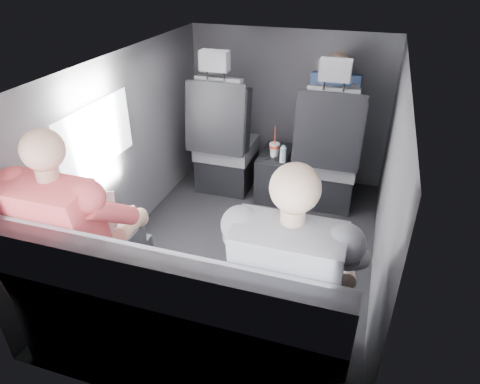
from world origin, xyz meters
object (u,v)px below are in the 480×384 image
(center_console, at_px, (274,173))
(passenger_rear_right, at_px, (292,283))
(rear_bench, at_px, (181,326))
(passenger_rear_left, at_px, (81,238))
(soda_cup, at_px, (274,149))
(laptop_white, at_px, (97,218))
(laptop_black, at_px, (305,266))
(passenger_front_right, at_px, (333,111))
(water_bottle, at_px, (283,155))
(front_seat_left, at_px, (224,148))
(front_seat_right, at_px, (327,162))

(center_console, distance_m, passenger_rear_right, 1.97)
(rear_bench, bearing_deg, passenger_rear_left, 170.68)
(soda_cup, bearing_deg, laptop_white, -111.82)
(rear_bench, relative_size, passenger_rear_left, 1.25)
(laptop_black, bearing_deg, laptop_white, 177.35)
(soda_cup, distance_m, passenger_rear_right, 1.85)
(passenger_rear_left, relative_size, passenger_front_right, 1.61)
(laptop_white, bearing_deg, center_console, 69.45)
(water_bottle, bearing_deg, front_seat_left, 167.64)
(passenger_rear_left, xyz_separation_m, passenger_rear_right, (1.09, -0.00, 0.00))
(center_console, height_order, water_bottle, water_bottle)
(laptop_black, distance_m, passenger_rear_right, 0.15)
(center_console, height_order, soda_cup, soda_cup)
(rear_bench, xyz_separation_m, laptop_white, (-0.62, 0.30, 0.32))
(center_console, bearing_deg, laptop_black, -72.09)
(laptop_black, bearing_deg, soda_cup, 108.45)
(front_seat_left, bearing_deg, center_console, 5.07)
(soda_cup, height_order, passenger_rear_left, passenger_rear_left)
(front_seat_left, height_order, laptop_black, front_seat_left)
(front_seat_right, relative_size, center_console, 2.64)
(front_seat_right, relative_size, passenger_rear_right, 0.99)
(rear_bench, xyz_separation_m, passenger_rear_right, (0.52, 0.09, 0.34))
(front_seat_right, relative_size, laptop_black, 3.26)
(front_seat_right, bearing_deg, laptop_white, -123.62)
(front_seat_left, height_order, laptop_white, front_seat_left)
(front_seat_left, bearing_deg, front_seat_right, 0.00)
(passenger_rear_right, bearing_deg, center_console, 105.67)
(center_console, height_order, laptop_black, laptop_black)
(front_seat_right, bearing_deg, laptop_black, -86.59)
(passenger_front_right, bearing_deg, front_seat_right, -84.28)
(laptop_black, xyz_separation_m, passenger_rear_right, (-0.03, -0.15, 0.01))
(water_bottle, distance_m, passenger_rear_left, 1.83)
(center_console, relative_size, soda_cup, 1.82)
(soda_cup, relative_size, laptop_black, 0.68)
(front_seat_right, xyz_separation_m, passenger_rear_right, (0.07, -1.81, 0.25))
(laptop_white, bearing_deg, laptop_black, -2.65)
(laptop_white, height_order, passenger_rear_right, passenger_rear_right)
(water_bottle, height_order, laptop_white, laptop_white)
(laptop_black, height_order, passenger_rear_left, passenger_rear_left)
(front_seat_right, relative_size, soda_cup, 4.81)
(water_bottle, xyz_separation_m, laptop_black, (0.45, -1.54, 0.17))
(water_bottle, relative_size, passenger_front_right, 0.19)
(laptop_white, xyz_separation_m, passenger_rear_left, (0.04, -0.20, 0.02))
(water_bottle, relative_size, laptop_white, 0.34)
(passenger_front_right, bearing_deg, laptop_white, -119.20)
(laptop_white, relative_size, passenger_front_right, 0.55)
(soda_cup, distance_m, laptop_white, 1.69)
(laptop_black, bearing_deg, rear_bench, -156.03)
(rear_bench, bearing_deg, laptop_white, 154.19)
(passenger_rear_right, bearing_deg, front_seat_left, 118.18)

